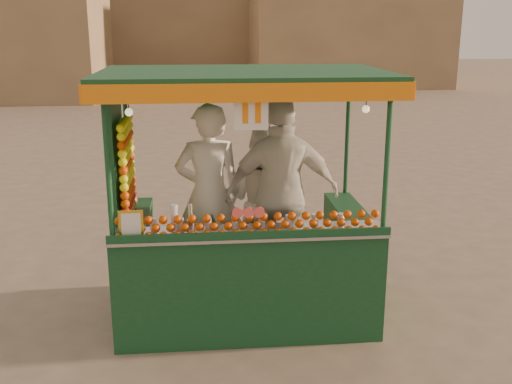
{
  "coord_description": "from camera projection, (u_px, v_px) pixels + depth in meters",
  "views": [
    {
      "loc": [
        -0.18,
        -5.71,
        2.9
      ],
      "look_at": [
        0.36,
        -0.03,
        1.31
      ],
      "focal_mm": 42.46,
      "sensor_mm": 36.0,
      "label": 1
    }
  ],
  "objects": [
    {
      "name": "building_center",
      "position": [
        163.0,
        13.0,
        33.92
      ],
      "size": [
        14.0,
        7.0,
        7.0
      ],
      "primitive_type": "cube",
      "color": "#9A7B57",
      "rests_on": "ground"
    },
    {
      "name": "juice_cart",
      "position": [
        238.0,
        243.0,
        5.99
      ],
      "size": [
        2.73,
        1.77,
        2.48
      ],
      "color": "#103C21",
      "rests_on": "ground"
    },
    {
      "name": "building_right",
      "position": [
        345.0,
        32.0,
        29.26
      ],
      "size": [
        9.0,
        6.0,
        5.0
      ],
      "primitive_type": "cube",
      "color": "#9A7B57",
      "rests_on": "ground"
    },
    {
      "name": "vendor_middle",
      "position": [
        263.0,
        201.0,
        6.39
      ],
      "size": [
        0.99,
        0.96,
        1.61
      ],
      "rotation": [
        0.0,
        0.0,
        2.46
      ],
      "color": "white",
      "rests_on": "ground"
    },
    {
      "name": "vendor_right",
      "position": [
        282.0,
        194.0,
        6.03
      ],
      "size": [
        1.15,
        0.49,
        1.95
      ],
      "rotation": [
        0.0,
        0.0,
        3.16
      ],
      "color": "beige",
      "rests_on": "ground"
    },
    {
      "name": "ground",
      "position": [
        221.0,
        313.0,
        6.27
      ],
      "size": [
        90.0,
        90.0,
        0.0
      ],
      "primitive_type": "plane",
      "color": "brown",
      "rests_on": "ground"
    },
    {
      "name": "vendor_left",
      "position": [
        209.0,
        194.0,
        6.17
      ],
      "size": [
        0.72,
        0.51,
        1.87
      ],
      "rotation": [
        0.0,
        0.0,
        3.24
      ],
      "color": "white",
      "rests_on": "ground"
    }
  ]
}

